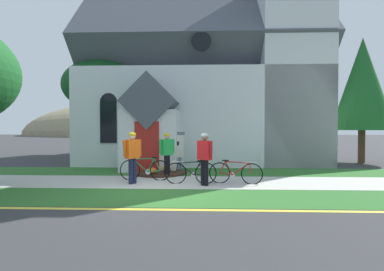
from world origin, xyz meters
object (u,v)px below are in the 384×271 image
(bicycle_white, at_px, (145,169))
(yard_deciduous_tree, at_px, (106,86))
(church_sign, at_px, (161,146))
(cyclist_in_orange_jersey, at_px, (167,151))
(cyclist_in_red_jersey, at_px, (132,154))
(cyclist_in_yellow_jersey, at_px, (205,155))
(bicycle_orange, at_px, (191,173))
(roadside_conifer, at_px, (362,84))
(bicycle_red, at_px, (235,173))

(bicycle_white, bearing_deg, yard_deciduous_tree, 119.35)
(yard_deciduous_tree, bearing_deg, bicycle_white, -60.65)
(church_sign, relative_size, cyclist_in_orange_jersey, 1.19)
(bicycle_white, bearing_deg, cyclist_in_red_jersey, -110.64)
(bicycle_white, height_order, cyclist_in_yellow_jersey, cyclist_in_yellow_jersey)
(cyclist_in_yellow_jersey, bearing_deg, cyclist_in_red_jersey, 174.78)
(bicycle_orange, relative_size, cyclist_in_orange_jersey, 1.04)
(church_sign, distance_m, cyclist_in_orange_jersey, 1.34)
(cyclist_in_orange_jersey, distance_m, roadside_conifer, 11.25)
(cyclist_in_red_jersey, distance_m, cyclist_in_yellow_jersey, 2.37)
(cyclist_in_orange_jersey, xyz_separation_m, cyclist_in_red_jersey, (-0.95, -1.51, 0.04))
(cyclist_in_orange_jersey, distance_m, cyclist_in_yellow_jersey, 2.23)
(cyclist_in_yellow_jersey, bearing_deg, roadside_conifer, 38.82)
(roadside_conifer, bearing_deg, bicycle_orange, -144.11)
(cyclist_in_orange_jersey, bearing_deg, yard_deciduous_tree, 128.26)
(church_sign, bearing_deg, cyclist_in_red_jersey, -101.39)
(church_sign, height_order, roadside_conifer, roadside_conifer)
(bicycle_red, distance_m, roadside_conifer, 10.22)
(cyclist_in_red_jersey, bearing_deg, bicycle_orange, 3.86)
(cyclist_in_yellow_jersey, bearing_deg, bicycle_white, 155.65)
(bicycle_red, relative_size, cyclist_in_yellow_jersey, 1.04)
(bicycle_white, bearing_deg, bicycle_red, -9.71)
(church_sign, relative_size, bicycle_red, 1.12)
(cyclist_in_orange_jersey, bearing_deg, bicycle_white, -130.89)
(church_sign, distance_m, yard_deciduous_tree, 5.89)
(yard_deciduous_tree, bearing_deg, roadside_conifer, -0.16)
(cyclist_in_red_jersey, distance_m, yard_deciduous_tree, 7.73)
(bicycle_orange, distance_m, bicycle_white, 1.75)
(bicycle_red, xyz_separation_m, bicycle_orange, (-1.46, -0.07, 0.00))
(bicycle_white, xyz_separation_m, yard_deciduous_tree, (-3.21, 5.71, 3.72))
(bicycle_orange, height_order, cyclist_in_red_jersey, cyclist_in_red_jersey)
(bicycle_orange, bearing_deg, cyclist_in_orange_jersey, 124.88)
(roadside_conifer, relative_size, yard_deciduous_tree, 1.18)
(church_sign, xyz_separation_m, cyclist_in_orange_jersey, (0.39, -1.28, -0.13))
(roadside_conifer, xyz_separation_m, yard_deciduous_tree, (-13.52, 0.04, -0.01))
(cyclist_in_orange_jersey, bearing_deg, church_sign, 106.89)
(bicycle_red, distance_m, cyclist_in_orange_jersey, 2.82)
(cyclist_in_red_jersey, bearing_deg, bicycle_red, 3.36)
(church_sign, distance_m, cyclist_in_yellow_jersey, 3.50)
(church_sign, relative_size, bicycle_white, 1.08)
(bicycle_red, bearing_deg, yard_deciduous_tree, 135.31)
(bicycle_white, distance_m, yard_deciduous_tree, 7.54)
(cyclist_in_yellow_jersey, height_order, roadside_conifer, roadside_conifer)
(roadside_conifer, bearing_deg, bicycle_white, -151.17)
(roadside_conifer, bearing_deg, church_sign, -160.18)
(bicycle_red, height_order, roadside_conifer, roadside_conifer)
(bicycle_white, xyz_separation_m, cyclist_in_yellow_jersey, (2.08, -0.94, 0.60))
(yard_deciduous_tree, bearing_deg, cyclist_in_red_jersey, -65.48)
(bicycle_orange, distance_m, roadside_conifer, 11.34)
(bicycle_orange, height_order, bicycle_white, bicycle_white)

